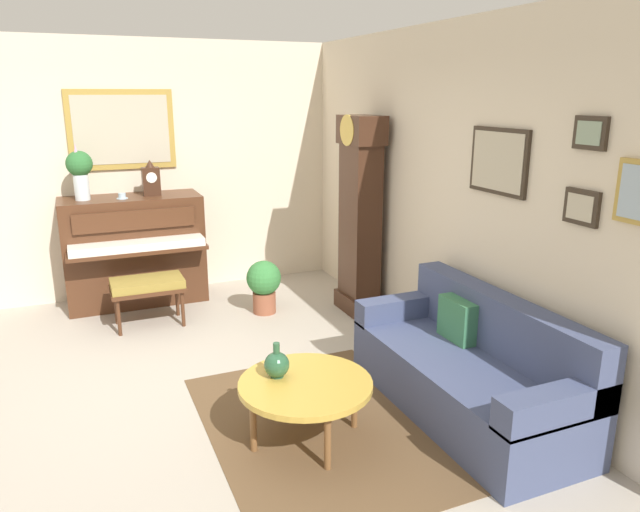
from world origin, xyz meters
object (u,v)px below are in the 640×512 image
object	(u,v)px
couch	(470,370)
grandfather_clock	(360,221)
potted_plant	(264,283)
piano_bench	(147,286)
coffee_table	(306,386)
flower_vase	(80,169)
piano	(135,250)
teacup	(122,196)
mantel_clock	(151,180)
green_jug	(277,364)

from	to	relation	value
couch	grandfather_clock	bearing A→B (deg)	175.09
grandfather_clock	potted_plant	xyz separation A→B (m)	(-0.32, -0.94, -0.64)
piano_bench	potted_plant	xyz separation A→B (m)	(0.11, 1.15, -0.08)
coffee_table	flower_vase	distance (m)	3.59
couch	potted_plant	bearing A→B (deg)	-162.96
piano	flower_vase	world-z (taller)	flower_vase
teacup	potted_plant	world-z (taller)	teacup
mantel_clock	coffee_table	bearing A→B (deg)	8.55
potted_plant	couch	bearing A→B (deg)	17.04
mantel_clock	potted_plant	distance (m)	1.64
piano	potted_plant	xyz separation A→B (m)	(0.86, 1.18, -0.27)
teacup	potted_plant	size ratio (longest dim) A/B	0.21
teacup	potted_plant	distance (m)	1.72
piano_bench	piano	bearing A→B (deg)	-178.21
coffee_table	flower_vase	world-z (taller)	flower_vase
piano	teacup	size ratio (longest dim) A/B	12.41
grandfather_clock	green_jug	xyz separation A→B (m)	(1.88, -1.55, -0.46)
piano_bench	grandfather_clock	xyz separation A→B (m)	(0.44, 2.09, 0.56)
coffee_table	mantel_clock	xyz separation A→B (m)	(-3.21, -0.48, 0.95)
teacup	green_jug	world-z (taller)	teacup
flower_vase	grandfather_clock	bearing A→B (deg)	65.31
coffee_table	potted_plant	world-z (taller)	potted_plant
piano	piano_bench	size ratio (longest dim) A/B	2.06
grandfather_clock	teacup	distance (m)	2.47
piano	mantel_clock	distance (m)	0.78
piano	flower_vase	bearing A→B (deg)	-89.86
grandfather_clock	coffee_table	size ratio (longest dim) A/B	2.31
coffee_table	grandfather_clock	bearing A→B (deg)	145.22
grandfather_clock	green_jug	size ratio (longest dim) A/B	8.46
couch	coffee_table	distance (m)	1.23
potted_plant	piano_bench	bearing A→B (deg)	-95.47
mantel_clock	couch	bearing A→B (deg)	27.17
flower_vase	green_jug	xyz separation A→B (m)	(3.07, 1.03, -0.98)
piano	mantel_clock	size ratio (longest dim) A/B	3.79
mantel_clock	flower_vase	world-z (taller)	flower_vase
piano_bench	couch	size ratio (longest dim) A/B	0.37
couch	coffee_table	xyz separation A→B (m)	(-0.11, -1.22, 0.08)
couch	mantel_clock	bearing A→B (deg)	-152.83
couch	teacup	world-z (taller)	teacup
piano	teacup	xyz separation A→B (m)	(0.08, -0.09, 0.60)
piano_bench	potted_plant	bearing A→B (deg)	84.53
teacup	mantel_clock	bearing A→B (deg)	104.81
teacup	couch	bearing A→B (deg)	31.90
mantel_clock	green_jug	size ratio (longest dim) A/B	1.58
piano_bench	coffee_table	bearing A→B (deg)	15.56
grandfather_clock	flower_vase	world-z (taller)	grandfather_clock
coffee_table	piano_bench	bearing A→B (deg)	-164.44
couch	potted_plant	xyz separation A→B (m)	(-2.47, -0.76, 0.01)
piano	couch	size ratio (longest dim) A/B	0.76
couch	coffee_table	size ratio (longest dim) A/B	2.16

